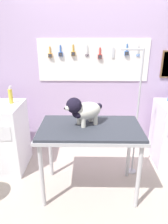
{
  "coord_description": "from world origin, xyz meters",
  "views": [
    {
      "loc": [
        -0.11,
        -1.69,
        1.71
      ],
      "look_at": [
        -0.14,
        0.31,
        0.94
      ],
      "focal_mm": 32.87,
      "sensor_mm": 36.0,
      "label": 1
    }
  ],
  "objects_px": {
    "dog": "(83,110)",
    "detangler_spray": "(11,96)",
    "grooming_arm": "(136,121)",
    "grooming_table": "(90,133)"
  },
  "relations": [
    {
      "from": "grooming_table",
      "to": "detangler_spray",
      "type": "xyz_separation_m",
      "value": [
        -0.99,
        0.5,
        0.26
      ]
    },
    {
      "from": "dog",
      "to": "detangler_spray",
      "type": "distance_m",
      "value": 1.03
    },
    {
      "from": "dog",
      "to": "detangler_spray",
      "type": "xyz_separation_m",
      "value": [
        -0.91,
        0.47,
        0.01
      ]
    },
    {
      "from": "detangler_spray",
      "to": "dog",
      "type": "bearing_deg",
      "value": -27.01
    },
    {
      "from": "grooming_arm",
      "to": "dog",
      "type": "bearing_deg",
      "value": -154.67
    },
    {
      "from": "dog",
      "to": "detangler_spray",
      "type": "height_order",
      "value": "dog"
    },
    {
      "from": "grooming_table",
      "to": "detangler_spray",
      "type": "distance_m",
      "value": 1.14
    },
    {
      "from": "grooming_arm",
      "to": "dog",
      "type": "xyz_separation_m",
      "value": [
        -0.63,
        -0.3,
        0.25
      ]
    },
    {
      "from": "grooming_arm",
      "to": "detangler_spray",
      "type": "distance_m",
      "value": 1.57
    },
    {
      "from": "grooming_table",
      "to": "dog",
      "type": "relative_size",
      "value": 2.61
    }
  ]
}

